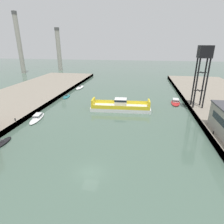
# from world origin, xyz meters

# --- Properties ---
(ground_plane) EXTENTS (400.00, 400.00, 0.00)m
(ground_plane) POSITION_xyz_m (0.00, 0.00, 0.00)
(ground_plane) COLOR #4C6656
(chain_ferry) EXTENTS (18.41, 6.71, 3.59)m
(chain_ferry) POSITION_xyz_m (1.48, 30.42, 1.10)
(chain_ferry) COLOR silver
(chain_ferry) RESTS_ON ground
(moored_boat_near_left) EXTENTS (2.68, 6.12, 0.87)m
(moored_boat_near_left) POSITION_xyz_m (-20.60, 41.57, 0.20)
(moored_boat_near_left) COLOR #237075
(moored_boat_near_left) RESTS_ON ground
(moored_boat_near_right) EXTENTS (2.47, 8.16, 1.04)m
(moored_boat_near_right) POSITION_xyz_m (-20.26, 56.69, 0.28)
(moored_boat_near_right) COLOR white
(moored_boat_near_right) RESTS_ON ground
(moored_boat_mid_left) EXTENTS (1.84, 5.08, 1.03)m
(moored_boat_mid_left) POSITION_xyz_m (-20.19, 6.12, 0.28)
(moored_boat_mid_left) COLOR black
(moored_boat_mid_left) RESTS_ON ground
(moored_boat_mid_right) EXTENTS (3.81, 8.23, 1.40)m
(moored_boat_mid_right) POSITION_xyz_m (19.39, 40.16, 0.52)
(moored_boat_mid_right) COLOR red
(moored_boat_mid_right) RESTS_ON ground
(moored_boat_far_left) EXTENTS (3.48, 8.59, 1.25)m
(moored_boat_far_left) POSITION_xyz_m (-20.13, 19.49, 0.46)
(moored_boat_far_left) COLOR white
(moored_boat_far_left) RESTS_ON ground
(crane_tower) EXTENTS (3.45, 3.45, 17.61)m
(crane_tower) POSITION_xyz_m (24.35, 33.56, 15.27)
(crane_tower) COLOR black
(crane_tower) RESTS_ON quay_right
(bollard_left_far) EXTENTS (0.32, 0.32, 0.71)m
(bollard_left_far) POSITION_xyz_m (-23.16, 14.71, 1.69)
(bollard_left_far) COLOR black
(bollard_left_far) RESTS_ON quay_left
(bollard_right_far) EXTENTS (0.32, 0.32, 0.71)m
(bollard_right_far) POSITION_xyz_m (23.16, 14.83, 1.69)
(bollard_right_far) COLOR black
(bollard_right_far) RESTS_ON quay_right
(smokestack_distant_a) EXTENTS (3.29, 3.29, 29.29)m
(smokestack_distant_a) POSITION_xyz_m (-52.80, 110.19, 15.65)
(smokestack_distant_a) COLOR #9E998E
(smokestack_distant_a) RESTS_ON ground
(smokestack_distant_b) EXTENTS (3.01, 3.01, 37.56)m
(smokestack_distant_b) POSITION_xyz_m (-71.64, 93.06, 19.82)
(smokestack_distant_b) COLOR #9E998E
(smokestack_distant_b) RESTS_ON ground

